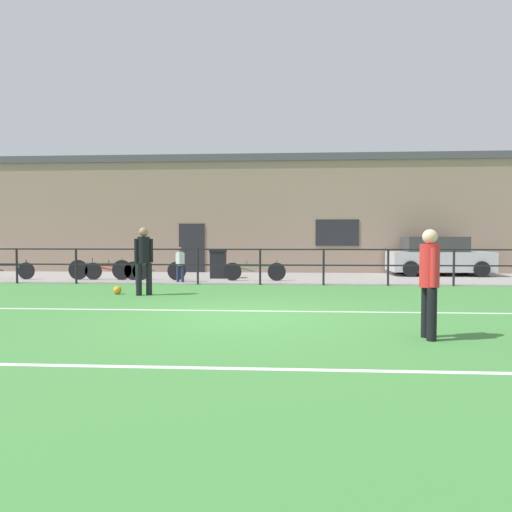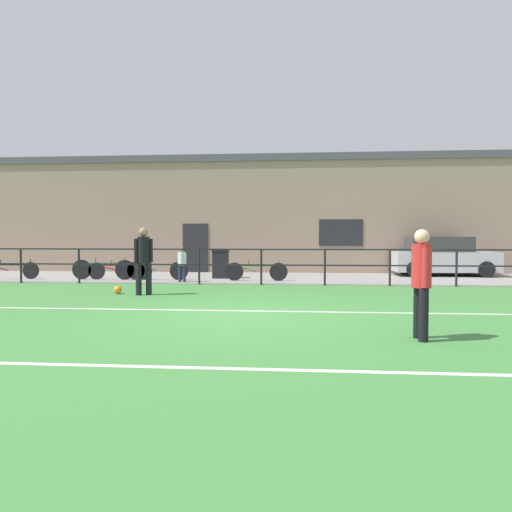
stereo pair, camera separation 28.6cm
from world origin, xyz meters
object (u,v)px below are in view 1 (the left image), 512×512
Objects in this scene: parked_car_red at (438,257)px; bicycle_parked_4 at (254,271)px; bicycle_parked_2 at (3,270)px; trash_bin_0 at (218,264)px; player_striker at (429,277)px; bicycle_parked_1 at (155,270)px; player_goalkeeper at (144,257)px; spectator_child at (180,262)px; soccer_ball_match at (117,290)px; bicycle_parked_0 at (100,269)px; bicycle_parked_3 at (117,271)px.

parked_car_red reaches higher than bicycle_parked_4.
bicycle_parked_2 is 2.20× the size of trash_bin_0.
bicycle_parked_1 is at bearing -146.41° from player_striker.
player_goalkeeper is 3.45m from spectator_child.
trash_bin_0 is (2.00, 4.81, 0.43)m from soccer_ball_match.
parked_car_red is 7.58m from bicycle_parked_4.
player_goalkeeper is 4.87m from bicycle_parked_4.
bicycle_parked_2 is (-3.52, 0.00, -0.04)m from bicycle_parked_0.
soccer_ball_match is (-6.56, 5.06, -0.81)m from player_striker.
player_striker is at bearing 112.67° from player_goalkeeper.
player_goalkeeper reaches higher than bicycle_parked_2.
bicycle_parked_3 is (-11.87, -2.79, -0.40)m from parked_car_red.
bicycle_parked_1 is 1.35m from bicycle_parked_3.
soccer_ball_match is 4.15m from bicycle_parked_3.
soccer_ball_match is 5.16m from bicycle_parked_4.
trash_bin_0 is (1.05, 1.56, -0.14)m from spectator_child.
bicycle_parked_4 is (-3.18, 8.95, -0.58)m from player_striker.
soccer_ball_match is at bearing -62.18° from bicycle_parked_0.
soccer_ball_match is 0.09× the size of bicycle_parked_2.
bicycle_parked_1 is 2.29m from trash_bin_0.
bicycle_parked_1 is at bearing 0.00° from bicycle_parked_2.
bicycle_parked_1 is at bearing 0.00° from bicycle_parked_3.
bicycle_parked_4 is at bearing -33.73° from trash_bin_0.
bicycle_parked_0 is 3.52m from bicycle_parked_2.
bicycle_parked_0 is at bearing 3.40° from spectator_child.
bicycle_parked_1 is (-0.09, 3.89, 0.25)m from soccer_ball_match.
spectator_child is 0.51× the size of bicycle_parked_3.
player_goalkeeper is at bearing -122.78° from bicycle_parked_4.
bicycle_parked_1 is at bearing -165.13° from parked_car_red.
soccer_ball_match is 5.23m from trash_bin_0.
soccer_ball_match is at bearing 89.06° from spectator_child.
spectator_child is at bearing -120.04° from player_goalkeeper.
spectator_child is (0.17, 3.43, -0.32)m from player_goalkeeper.
bicycle_parked_0 is (-3.00, 0.63, -0.30)m from spectator_child.
bicycle_parked_3 is (-2.21, 4.06, -0.66)m from player_goalkeeper.
spectator_child is 10.08m from parked_car_red.
soccer_ball_match is 0.18× the size of spectator_child.
bicycle_parked_2 is 0.99× the size of bicycle_parked_3.
bicycle_parked_0 is 4.16m from trash_bin_0.
parked_car_red is at bearing 14.87° from bicycle_parked_1.
player_striker is at bearing -48.19° from bicycle_parked_3.
bicycle_parked_1 is at bearing -15.97° from spectator_child.
player_goalkeeper reaches higher than parked_car_red.
bicycle_parked_0 is at bearing -180.00° from bicycle_parked_3.
spectator_child is 0.31× the size of parked_car_red.
soccer_ball_match is at bearing -39.50° from player_goalkeeper.
spectator_child reaches higher than bicycle_parked_0.
soccer_ball_match is at bearing -112.53° from trash_bin_0.
trash_bin_0 is at bearing -167.52° from parked_car_red.
player_goalkeeper is 11.84m from parked_car_red.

